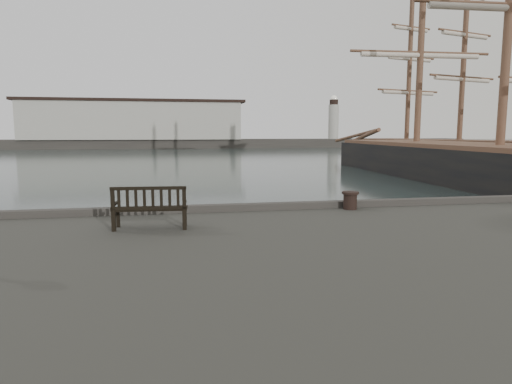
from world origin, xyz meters
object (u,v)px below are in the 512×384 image
bench (150,215)px  bollard_right (350,200)px  tall_ship_far (458,157)px  tall_ship_main (498,174)px

bench → bollard_right: bench is taller
bollard_right → bench: bearing=-163.6°
tall_ship_far → bollard_right: bearing=-143.5°
bench → bollard_right: (5.27, 1.55, -0.05)m
bollard_right → tall_ship_far: size_ratio=0.02×
bench → bollard_right: 5.49m
tall_ship_far → bench: bearing=-147.2°
bench → tall_ship_far: bearing=52.8°
bollard_right → tall_ship_main: bearing=42.4°
bollard_right → tall_ship_main: 23.45m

